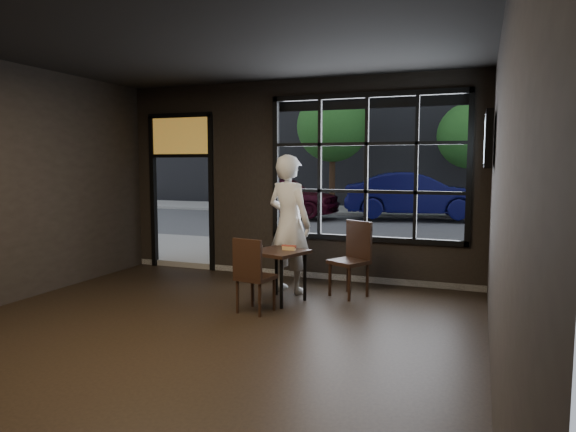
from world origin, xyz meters
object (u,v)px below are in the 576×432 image
at_px(chair_near, 256,275).
at_px(cafe_table, 279,276).
at_px(navy_car, 414,195).
at_px(man, 289,224).

bearing_deg(chair_near, cafe_table, -89.59).
bearing_deg(navy_car, chair_near, 165.22).
xyz_separation_m(man, navy_car, (0.55, 10.18, -0.16)).
bearing_deg(navy_car, man, 165.06).
distance_m(chair_near, navy_car, 11.32).
height_order(cafe_table, chair_near, chair_near).
bearing_deg(man, cafe_table, 115.27).
height_order(chair_near, man, man).
bearing_deg(cafe_table, man, 113.71).
distance_m(cafe_table, navy_car, 10.76).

